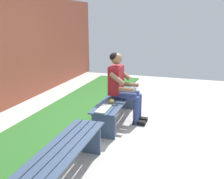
{
  "coord_description": "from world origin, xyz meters",
  "views": [
    {
      "loc": [
        4.34,
        1.35,
        1.82
      ],
      "look_at": [
        0.69,
        0.15,
        0.79
      ],
      "focal_mm": 42.84,
      "sensor_mm": 36.0,
      "label": 1
    }
  ],
  "objects_px": {
    "bench_near": "(116,104)",
    "apple": "(112,101)",
    "bench_far": "(64,156)",
    "person_seated": "(122,85)",
    "book_open": "(104,109)"
  },
  "relations": [
    {
      "from": "apple",
      "to": "book_open",
      "type": "height_order",
      "value": "apple"
    },
    {
      "from": "bench_far",
      "to": "book_open",
      "type": "height_order",
      "value": "book_open"
    },
    {
      "from": "bench_near",
      "to": "book_open",
      "type": "height_order",
      "value": "book_open"
    },
    {
      "from": "bench_near",
      "to": "apple",
      "type": "xyz_separation_m",
      "value": [
        0.31,
        0.02,
        0.14
      ]
    },
    {
      "from": "bench_far",
      "to": "book_open",
      "type": "xyz_separation_m",
      "value": [
        -1.32,
        -0.0,
        0.11
      ]
    },
    {
      "from": "bench_far",
      "to": "person_seated",
      "type": "distance_m",
      "value": 2.05
    },
    {
      "from": "bench_far",
      "to": "person_seated",
      "type": "xyz_separation_m",
      "value": [
        -2.02,
        0.1,
        0.35
      ]
    },
    {
      "from": "bench_near",
      "to": "apple",
      "type": "distance_m",
      "value": 0.34
    },
    {
      "from": "apple",
      "to": "bench_near",
      "type": "bearing_deg",
      "value": -176.31
    },
    {
      "from": "bench_near",
      "to": "person_seated",
      "type": "relative_size",
      "value": 1.39
    },
    {
      "from": "bench_near",
      "to": "bench_far",
      "type": "bearing_deg",
      "value": 0.0
    },
    {
      "from": "apple",
      "to": "bench_far",
      "type": "bearing_deg",
      "value": -0.69
    },
    {
      "from": "book_open",
      "to": "bench_far",
      "type": "bearing_deg",
      "value": -1.78
    },
    {
      "from": "bench_far",
      "to": "book_open",
      "type": "relative_size",
      "value": 4.02
    },
    {
      "from": "bench_far",
      "to": "person_seated",
      "type": "bearing_deg",
      "value": 177.19
    }
  ]
}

